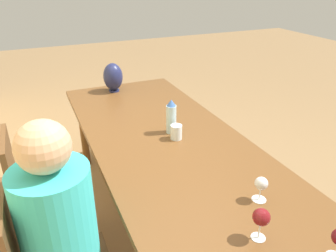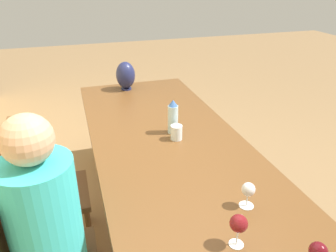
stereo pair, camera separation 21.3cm
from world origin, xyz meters
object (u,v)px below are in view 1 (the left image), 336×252
(wine_glass_3, at_px, (262,218))
(person_near, at_px, (63,237))
(water_bottle, at_px, (171,117))
(chair_far, at_px, (40,197))
(wine_glass_1, at_px, (261,184))
(water_tumbler, at_px, (176,132))
(vase, at_px, (113,77))

(wine_glass_3, distance_m, person_near, 0.89)
(water_bottle, height_order, chair_far, water_bottle)
(water_bottle, bearing_deg, wine_glass_1, -173.30)
(water_bottle, bearing_deg, water_tumbler, 175.79)
(water_bottle, xyz_separation_m, person_near, (-0.63, 0.82, -0.19))
(wine_glass_3, xyz_separation_m, person_near, (0.42, 0.76, -0.19))
(chair_far, distance_m, person_near, 0.65)
(water_tumbler, height_order, vase, vase)
(chair_far, bearing_deg, water_bottle, -88.80)
(vase, relative_size, person_near, 0.21)
(water_tumbler, bearing_deg, chair_far, 84.84)
(water_tumbler, bearing_deg, wine_glass_1, -171.85)
(water_bottle, xyz_separation_m, water_tumbler, (-0.10, 0.01, -0.07))
(wine_glass_3, distance_m, chair_far, 1.39)
(water_tumbler, xyz_separation_m, wine_glass_1, (-0.74, -0.11, 0.04))
(wine_glass_1, height_order, wine_glass_3, wine_glass_3)
(chair_far, height_order, person_near, person_near)
(water_tumbler, height_order, person_near, person_near)
(wine_glass_3, bearing_deg, chair_far, 39.44)
(vase, relative_size, chair_far, 0.28)
(wine_glass_3, bearing_deg, vase, 2.39)
(chair_far, relative_size, person_near, 0.74)
(water_bottle, distance_m, chair_far, 0.99)
(chair_far, bearing_deg, wine_glass_3, -140.56)
(water_bottle, distance_m, person_near, 1.05)
(person_near, bearing_deg, wine_glass_1, -103.00)
(water_bottle, distance_m, water_tumbler, 0.12)
(water_bottle, relative_size, person_near, 0.19)
(wine_glass_3, height_order, person_near, person_near)
(wine_glass_1, bearing_deg, person_near, 77.00)
(vase, distance_m, wine_glass_1, 1.84)
(water_bottle, distance_m, wine_glass_1, 0.85)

